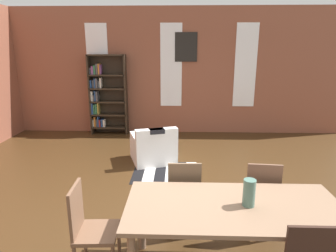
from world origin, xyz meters
name	(u,v)px	position (x,y,z in m)	size (l,w,h in m)	color
ground_plane	(164,212)	(0.00, 0.00, 0.00)	(10.55, 10.55, 0.00)	#3F2814
back_wall_brick	(171,72)	(0.00, 4.09, 1.61)	(9.12, 0.12, 3.21)	brown
window_pane_0	(98,66)	(-1.89, 4.02, 1.77)	(0.55, 0.02, 2.09)	white
window_pane_1	(171,66)	(0.00, 4.02, 1.77)	(0.55, 0.02, 2.09)	white
window_pane_2	(245,66)	(1.89, 4.02, 1.77)	(0.55, 0.02, 2.09)	white
dining_table	(234,213)	(0.72, -1.12, 0.69)	(2.04, 0.94, 0.78)	#85664E
vase_on_table	(249,193)	(0.84, -1.12, 0.91)	(0.12, 0.12, 0.26)	#4C7266
tealight_candle_0	(249,205)	(0.85, -1.14, 0.79)	(0.04, 0.04, 0.04)	silver
dining_chair_head_left	(89,227)	(-0.68, -1.12, 0.51)	(0.42, 0.42, 0.95)	brown
dining_chair_far_right	(261,195)	(1.17, -0.42, 0.51)	(0.43, 0.43, 0.95)	brown
dining_chair_far_left	(184,194)	(0.26, -0.42, 0.51)	(0.41, 0.41, 0.95)	brown
bookshelf_tall	(105,95)	(-1.70, 3.86, 1.03)	(0.96, 0.28, 2.05)	#2D2319
armchair_white	(153,148)	(-0.30, 1.88, 0.28)	(1.01, 1.01, 0.75)	white
potted_plant_by_shelf	(184,184)	(0.27, 0.26, 0.30)	(0.36, 0.36, 0.53)	#9E6042
striped_rug	(166,172)	(-0.03, 1.33, 0.00)	(1.18, 1.01, 0.01)	black
framed_picture	(186,47)	(0.37, 4.02, 2.23)	(0.56, 0.03, 0.72)	black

